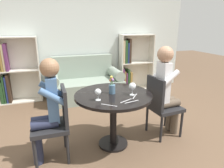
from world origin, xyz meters
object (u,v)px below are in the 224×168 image
(person_left, at_px, (47,108))
(wine_glass_left, at_px, (98,92))
(bookshelf_right, at_px, (131,64))
(person_right, at_px, (167,88))
(chair_right, at_px, (161,104))
(flower_vase, at_px, (112,87))
(chair_left, at_px, (56,121))
(bookshelf_left, at_px, (12,71))
(wine_glass_right, at_px, (132,87))
(couch, at_px, (85,85))

(person_left, bearing_deg, wine_glass_left, 79.34)
(bookshelf_right, xyz_separation_m, person_right, (-0.40, -2.14, 0.07))
(chair_right, distance_m, flower_vase, 0.82)
(chair_right, height_order, person_right, person_right)
(wine_glass_left, bearing_deg, chair_left, 167.32)
(bookshelf_right, bearing_deg, chair_left, -131.57)
(chair_left, bearing_deg, bookshelf_left, -161.78)
(wine_glass_left, distance_m, flower_vase, 0.29)
(bookshelf_left, height_order, person_right, bookshelf_left)
(wine_glass_left, bearing_deg, chair_right, 9.68)
(chair_left, distance_m, wine_glass_left, 0.62)
(person_right, bearing_deg, chair_left, 87.42)
(wine_glass_right, bearing_deg, chair_right, 13.89)
(couch, distance_m, flower_vase, 1.95)
(wine_glass_left, bearing_deg, person_right, 9.61)
(bookshelf_right, distance_m, chair_right, 2.21)
(bookshelf_right, height_order, flower_vase, bookshelf_right)
(couch, distance_m, bookshelf_left, 1.52)
(couch, xyz_separation_m, flower_vase, (-0.01, -1.88, 0.52))
(chair_left, distance_m, wine_glass_right, 1.02)
(bookshelf_right, relative_size, person_left, 1.09)
(bookshelf_left, bearing_deg, person_left, -74.10)
(person_right, relative_size, wine_glass_left, 9.37)
(person_left, bearing_deg, person_right, 92.56)
(chair_right, bearing_deg, flower_vase, 84.59)
(person_left, distance_m, person_right, 1.65)
(chair_right, distance_m, wine_glass_right, 0.64)
(couch, distance_m, chair_right, 2.03)
(bookshelf_left, height_order, wine_glass_right, bookshelf_left)
(couch, relative_size, chair_right, 1.76)
(bookshelf_right, bearing_deg, chair_right, -102.62)
(bookshelf_left, height_order, person_left, bookshelf_left)
(bookshelf_left, relative_size, chair_right, 1.51)
(wine_glass_left, bearing_deg, flower_vase, 36.77)
(bookshelf_left, bearing_deg, person_right, -43.29)
(wine_glass_right, bearing_deg, bookshelf_right, 66.26)
(person_left, height_order, wine_glass_left, person_left)
(couch, bearing_deg, chair_right, -68.59)
(bookshelf_left, relative_size, wine_glass_left, 9.65)
(flower_vase, bearing_deg, person_left, -175.90)
(bookshelf_right, distance_m, chair_left, 2.95)
(bookshelf_left, distance_m, chair_left, 2.33)
(bookshelf_left, height_order, bookshelf_right, same)
(couch, height_order, chair_right, couch)
(person_right, bearing_deg, wine_glass_right, 98.17)
(bookshelf_left, bearing_deg, flower_vase, -56.08)
(chair_left, relative_size, wine_glass_left, 6.38)
(couch, bearing_deg, chair_left, -110.85)
(bookshelf_right, bearing_deg, wine_glass_right, -113.74)
(bookshelf_left, height_order, chair_left, bookshelf_left)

